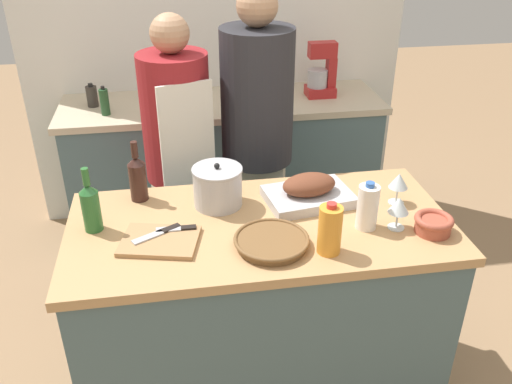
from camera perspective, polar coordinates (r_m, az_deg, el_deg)
The scene contains 22 objects.
ground_plane at distance 2.77m, azimuth 0.39°, elevation -19.45°, with size 12.00×12.00×0.00m, color #9E7A56.
kitchen_island at distance 2.44m, azimuth 0.43°, elevation -12.32°, with size 1.53×0.74×0.91m.
back_counter at distance 3.61m, azimuth -3.33°, elevation 2.56°, with size 2.00×0.60×0.93m.
back_wall at distance 3.67m, azimuth -4.34°, elevation 16.41°, with size 2.50×0.10×2.55m.
roasting_pan at distance 2.30m, azimuth 5.57°, elevation 0.05°, with size 0.39×0.30×0.13m.
wicker_basket at distance 2.02m, azimuth 1.65°, elevation -5.22°, with size 0.28×0.28×0.04m.
cutting_board at distance 2.08m, azimuth -10.10°, elevation -5.10°, with size 0.33×0.27×0.02m.
stock_pot at distance 2.26m, azimuth -4.06°, elevation 0.58°, with size 0.21×0.21×0.19m.
mixing_bowl at distance 2.20m, azimuth 18.17°, elevation -3.18°, with size 0.15×0.15×0.07m.
juice_jug at distance 1.97m, azimuth 7.78°, elevation -3.94°, with size 0.09×0.09×0.20m.
milk_jug at distance 2.14m, azimuth 11.67°, elevation -1.54°, with size 0.08×0.08×0.20m.
wine_bottle_green at distance 2.34m, azimuth -12.36°, elevation 1.54°, with size 0.07×0.07×0.27m.
wine_bottle_dark at distance 2.17m, azimuth -17.01°, elevation -1.43°, with size 0.07×0.07×0.27m.
wine_glass_left at distance 2.33m, azimuth 14.80°, elevation 1.07°, with size 0.08×0.08×0.14m.
wine_glass_right at distance 2.16m, azimuth 14.82°, elevation -1.44°, with size 0.08×0.08×0.14m.
knife_chef at distance 2.10m, azimuth -10.24°, elevation -4.28°, with size 0.19×0.12×0.01m.
knife_paring at distance 2.12m, azimuth -8.26°, elevation -3.82°, with size 0.15×0.03×0.01m.
stand_mixer at distance 3.50m, azimuth 6.90°, elevation 12.23°, with size 0.18×0.14×0.34m.
condiment_bottle_tall at distance 3.46m, azimuth -16.88°, elevation 9.64°, with size 0.07×0.07×0.14m.
condiment_bottle_short at distance 3.30m, azimuth -15.66°, elevation 9.13°, with size 0.05×0.05×0.17m.
person_cook_aproned at distance 2.82m, azimuth -8.09°, elevation 3.76°, with size 0.35×0.37×1.60m.
person_cook_guest at distance 2.85m, azimuth 0.11°, elevation 5.71°, with size 0.37×0.37×1.71m.
Camera 1 is at (-0.31, -1.81, 2.07)m, focal length 38.00 mm.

